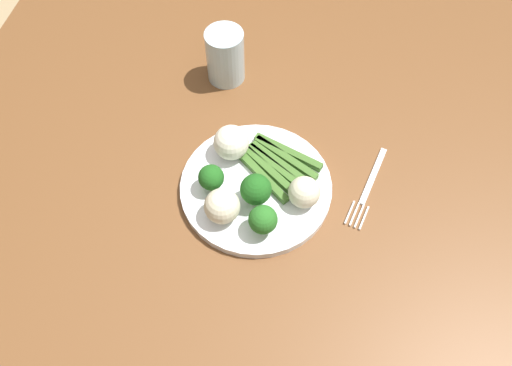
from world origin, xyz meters
The scene contains 13 objects.
ground_plane centered at (0.00, 0.00, -0.01)m, with size 6.00×6.00×0.02m, color tan.
dining_table centered at (0.00, 0.00, 0.67)m, with size 1.18×1.09×0.77m.
chair centered at (0.16, -0.68, 0.50)m, with size 0.46×0.46×0.87m.
plate centered at (0.01, 0.04, 0.78)m, with size 0.25×0.25×0.01m, color white.
asparagus_bundle centered at (-0.02, 0.00, 0.80)m, with size 0.14×0.13×0.01m.
broccoli_front centered at (-0.02, 0.12, 0.82)m, with size 0.04×0.04×0.05m.
broccoli_back centered at (0.07, 0.06, 0.82)m, with size 0.04×0.04×0.05m.
broccoli_right centered at (0.00, 0.07, 0.82)m, with size 0.05×0.05×0.06m.
cauliflower_outer_edge centered at (0.05, 0.11, 0.82)m, with size 0.06×0.06×0.06m, color beige.
cauliflower_front_left centered at (0.06, -0.01, 0.82)m, with size 0.06×0.06×0.06m, color white.
cauliflower_near_fork centered at (-0.07, 0.06, 0.81)m, with size 0.05×0.05×0.05m, color beige.
fork centered at (-0.18, 0.00, 0.78)m, with size 0.06×0.16×0.00m.
water_glass centered at (0.11, -0.20, 0.83)m, with size 0.07×0.07×0.10m, color silver.
Camera 1 is at (-0.08, 0.46, 1.49)m, focal length 35.63 mm.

